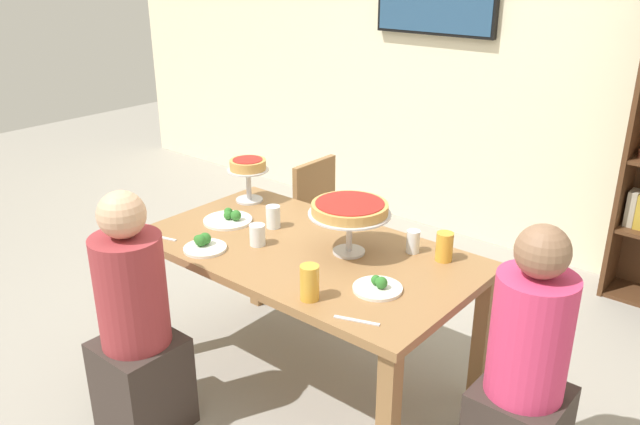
{
  "coord_description": "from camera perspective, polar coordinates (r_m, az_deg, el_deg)",
  "views": [
    {
      "loc": [
        1.79,
        -2.06,
        2.03
      ],
      "look_at": [
        0.0,
        0.1,
        0.89
      ],
      "focal_mm": 36.0,
      "sensor_mm": 36.0,
      "label": 1
    }
  ],
  "objects": [
    {
      "name": "ground_plane",
      "position": [
        3.4,
        -1.11,
        -14.54
      ],
      "size": [
        12.0,
        12.0,
        0.0
      ],
      "primitive_type": "plane",
      "color": "gray"
    },
    {
      "name": "rear_partition",
      "position": [
        4.66,
        17.22,
        13.41
      ],
      "size": [
        8.0,
        0.12,
        2.8
      ],
      "primitive_type": "cube",
      "color": "beige",
      "rests_on": "ground_plane"
    },
    {
      "name": "dining_table",
      "position": [
        3.06,
        -1.2,
        -4.74
      ],
      "size": [
        1.6,
        0.9,
        0.74
      ],
      "color": "olive",
      "rests_on": "ground_plane"
    },
    {
      "name": "diner_near_left",
      "position": [
        2.95,
        -16.0,
        -10.27
      ],
      "size": [
        0.34,
        0.34,
        1.15
      ],
      "rotation": [
        0.0,
        0.0,
        1.57
      ],
      "color": "#382D28",
      "rests_on": "ground_plane"
    },
    {
      "name": "diner_head_east",
      "position": [
        2.68,
        17.66,
        -14.17
      ],
      "size": [
        0.34,
        0.34,
        1.15
      ],
      "rotation": [
        0.0,
        0.0,
        3.14
      ],
      "color": "#382D28",
      "rests_on": "ground_plane"
    },
    {
      "name": "chair_far_left",
      "position": [
        3.91,
        0.76,
        -1.12
      ],
      "size": [
        0.4,
        0.4,
        0.87
      ],
      "rotation": [
        0.0,
        0.0,
        -1.57
      ],
      "color": "olive",
      "rests_on": "ground_plane"
    },
    {
      "name": "deep_dish_pizza_stand",
      "position": [
        2.89,
        2.65,
        0.14
      ],
      "size": [
        0.38,
        0.38,
        0.25
      ],
      "color": "silver",
      "rests_on": "dining_table"
    },
    {
      "name": "personal_pizza_stand",
      "position": [
        3.55,
        -6.42,
        3.84
      ],
      "size": [
        0.23,
        0.23,
        0.24
      ],
      "color": "silver",
      "rests_on": "dining_table"
    },
    {
      "name": "salad_plate_near_diner",
      "position": [
        2.66,
        5.18,
        -6.59
      ],
      "size": [
        0.21,
        0.21,
        0.06
      ],
      "color": "white",
      "rests_on": "dining_table"
    },
    {
      "name": "salad_plate_far_diner",
      "position": [
        3.34,
        -8.09,
        -0.52
      ],
      "size": [
        0.25,
        0.25,
        0.07
      ],
      "color": "white",
      "rests_on": "dining_table"
    },
    {
      "name": "salad_plate_spare",
      "position": [
        3.05,
        -10.3,
        -2.78
      ],
      "size": [
        0.2,
        0.2,
        0.07
      ],
      "color": "white",
      "rests_on": "dining_table"
    },
    {
      "name": "beer_glass_amber_tall",
      "position": [
        2.93,
        11.0,
        -3.0
      ],
      "size": [
        0.08,
        0.08,
        0.13
      ],
      "primitive_type": "cylinder",
      "color": "gold",
      "rests_on": "dining_table"
    },
    {
      "name": "beer_glass_amber_short",
      "position": [
        2.56,
        -0.93,
        -6.24
      ],
      "size": [
        0.08,
        0.08,
        0.15
      ],
      "primitive_type": "cylinder",
      "color": "gold",
      "rests_on": "dining_table"
    },
    {
      "name": "water_glass_clear_near",
      "position": [
        3.23,
        -4.18,
        -0.38
      ],
      "size": [
        0.07,
        0.07,
        0.11
      ],
      "primitive_type": "cylinder",
      "color": "white",
      "rests_on": "dining_table"
    },
    {
      "name": "water_glass_clear_far",
      "position": [
        2.99,
        8.27,
        -2.57
      ],
      "size": [
        0.06,
        0.06,
        0.11
      ],
      "primitive_type": "cylinder",
      "color": "white",
      "rests_on": "dining_table"
    },
    {
      "name": "water_glass_clear_spare",
      "position": [
        3.04,
        -5.59,
        -1.99
      ],
      "size": [
        0.08,
        0.08,
        0.1
      ],
      "primitive_type": "cylinder",
      "color": "white",
      "rests_on": "dining_table"
    },
    {
      "name": "cutlery_fork_near",
      "position": [
        2.45,
        3.28,
        -9.56
      ],
      "size": [
        0.17,
        0.08,
        0.0
      ],
      "primitive_type": "cube",
      "rotation": [
        0.0,
        0.0,
        0.34
      ],
      "color": "silver",
      "rests_on": "dining_table"
    },
    {
      "name": "cutlery_knife_near",
      "position": [
        3.22,
        -13.97,
        -2.14
      ],
      "size": [
        0.18,
        0.06,
        0.0
      ],
      "primitive_type": "cube",
      "rotation": [
        0.0,
        0.0,
        0.25
      ],
      "color": "silver",
      "rests_on": "dining_table"
    },
    {
      "name": "cutlery_fork_far",
      "position": [
        3.36,
        0.46,
        -0.42
      ],
      "size": [
        0.17,
        0.08,
        0.0
      ],
      "primitive_type": "cube",
      "rotation": [
        0.0,
        0.0,
        2.77
      ],
      "color": "silver",
      "rests_on": "dining_table"
    }
  ]
}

